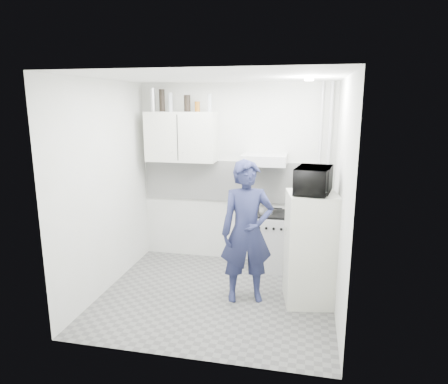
# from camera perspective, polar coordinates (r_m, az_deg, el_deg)

# --- Properties ---
(floor) EXTENTS (2.80, 2.80, 0.00)m
(floor) POSITION_cam_1_polar(r_m,az_deg,el_deg) (5.07, -1.13, -14.65)
(floor) COLOR slate
(floor) RESTS_ON ground
(ceiling) EXTENTS (2.80, 2.80, 0.00)m
(ceiling) POSITION_cam_1_polar(r_m,az_deg,el_deg) (4.51, -1.28, 16.13)
(ceiling) COLOR white
(ceiling) RESTS_ON wall_back
(wall_back) EXTENTS (2.80, 0.00, 2.80)m
(wall_back) POSITION_cam_1_polar(r_m,az_deg,el_deg) (5.82, 1.61, 2.51)
(wall_back) COLOR beige
(wall_back) RESTS_ON floor
(wall_left) EXTENTS (0.00, 2.60, 2.60)m
(wall_left) POSITION_cam_1_polar(r_m,az_deg,el_deg) (5.12, -16.65, 0.56)
(wall_left) COLOR beige
(wall_left) RESTS_ON floor
(wall_right) EXTENTS (0.00, 2.60, 2.60)m
(wall_right) POSITION_cam_1_polar(r_m,az_deg,el_deg) (4.52, 16.36, -0.99)
(wall_right) COLOR beige
(wall_right) RESTS_ON floor
(person) EXTENTS (0.71, 0.56, 1.70)m
(person) POSITION_cam_1_polar(r_m,az_deg,el_deg) (4.70, 3.29, -5.71)
(person) COLOR #202448
(person) RESTS_ON floor
(stove) EXTENTS (0.50, 0.50, 0.79)m
(stove) POSITION_cam_1_polar(r_m,az_deg,el_deg) (5.74, 6.76, -7.07)
(stove) COLOR silver
(stove) RESTS_ON floor
(fridge) EXTENTS (0.63, 0.63, 1.33)m
(fridge) POSITION_cam_1_polar(r_m,az_deg,el_deg) (4.81, 12.19, -7.89)
(fridge) COLOR silver
(fridge) RESTS_ON floor
(stove_top) EXTENTS (0.48, 0.48, 0.03)m
(stove_top) POSITION_cam_1_polar(r_m,az_deg,el_deg) (5.61, 6.87, -3.11)
(stove_top) COLOR black
(stove_top) RESTS_ON stove
(saucepan) EXTENTS (0.19, 0.19, 0.11)m
(saucepan) POSITION_cam_1_polar(r_m,az_deg,el_deg) (5.55, 6.05, -2.54)
(saucepan) COLOR silver
(saucepan) RESTS_ON stove_top
(microwave) EXTENTS (0.59, 0.44, 0.30)m
(microwave) POSITION_cam_1_polar(r_m,az_deg,el_deg) (4.59, 12.66, 1.65)
(microwave) COLOR black
(microwave) RESTS_ON fridge
(bottle_a) EXTENTS (0.08, 0.08, 0.33)m
(bottle_a) POSITION_cam_1_polar(r_m,az_deg,el_deg) (5.88, -10.16, 12.84)
(bottle_a) COLOR silver
(bottle_a) RESTS_ON upper_cabinet
(bottle_b) EXTENTS (0.08, 0.08, 0.31)m
(bottle_b) POSITION_cam_1_polar(r_m,az_deg,el_deg) (5.83, -8.85, 12.79)
(bottle_b) COLOR black
(bottle_b) RESTS_ON upper_cabinet
(bottle_c) EXTENTS (0.06, 0.06, 0.26)m
(bottle_c) POSITION_cam_1_polar(r_m,az_deg,el_deg) (5.79, -7.67, 12.60)
(bottle_c) COLOR #B2B7BC
(bottle_c) RESTS_ON upper_cabinet
(canister_a) EXTENTS (0.09, 0.09, 0.23)m
(canister_a) POSITION_cam_1_polar(r_m,az_deg,el_deg) (5.71, -5.28, 12.50)
(canister_a) COLOR black
(canister_a) RESTS_ON upper_cabinet
(canister_b) EXTENTS (0.07, 0.07, 0.14)m
(canister_b) POSITION_cam_1_polar(r_m,az_deg,el_deg) (5.67, -3.84, 12.08)
(canister_b) COLOR brown
(canister_b) RESTS_ON upper_cabinet
(bottle_e) EXTENTS (0.06, 0.06, 0.24)m
(bottle_e) POSITION_cam_1_polar(r_m,az_deg,el_deg) (5.63, -2.08, 12.61)
(bottle_e) COLOR #B2B7BC
(bottle_e) RESTS_ON upper_cabinet
(upper_cabinet) EXTENTS (1.00, 0.35, 0.70)m
(upper_cabinet) POSITION_cam_1_polar(r_m,az_deg,el_deg) (5.76, -6.10, 7.86)
(upper_cabinet) COLOR silver
(upper_cabinet) RESTS_ON wall_back
(range_hood) EXTENTS (0.60, 0.50, 0.14)m
(range_hood) POSITION_cam_1_polar(r_m,az_deg,el_deg) (5.47, 5.81, 4.66)
(range_hood) COLOR silver
(range_hood) RESTS_ON wall_back
(backsplash) EXTENTS (2.74, 0.03, 0.60)m
(backsplash) POSITION_cam_1_polar(r_m,az_deg,el_deg) (5.82, 1.58, 1.52)
(backsplash) COLOR white
(backsplash) RESTS_ON wall_back
(pipe_a) EXTENTS (0.05, 0.05, 2.60)m
(pipe_a) POSITION_cam_1_polar(r_m,az_deg,el_deg) (5.66, 14.53, 1.81)
(pipe_a) COLOR silver
(pipe_a) RESTS_ON floor
(pipe_b) EXTENTS (0.04, 0.04, 2.60)m
(pipe_b) POSITION_cam_1_polar(r_m,az_deg,el_deg) (5.65, 13.32, 1.86)
(pipe_b) COLOR silver
(pipe_b) RESTS_ON floor
(ceiling_spot_fixture) EXTENTS (0.10, 0.10, 0.02)m
(ceiling_spot_fixture) POSITION_cam_1_polar(r_m,az_deg,el_deg) (4.59, 12.04, 15.44)
(ceiling_spot_fixture) COLOR white
(ceiling_spot_fixture) RESTS_ON ceiling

